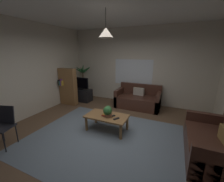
% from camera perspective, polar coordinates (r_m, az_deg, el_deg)
% --- Properties ---
extents(floor, '(5.38, 5.23, 0.02)m').
position_cam_1_polar(floor, '(3.74, -1.97, -17.02)').
color(floor, brown).
rests_on(floor, ground).
extents(rug, '(3.49, 2.88, 0.01)m').
position_cam_1_polar(rug, '(3.58, -3.45, -18.38)').
color(rug, slate).
rests_on(rug, ground).
extents(wall_back, '(5.50, 0.06, 2.90)m').
position_cam_1_polar(wall_back, '(5.68, 9.89, 9.65)').
color(wall_back, beige).
rests_on(wall_back, ground).
extents(wall_left, '(0.06, 5.23, 2.90)m').
position_cam_1_polar(wall_left, '(5.03, -31.42, 6.93)').
color(wall_left, beige).
rests_on(wall_left, ground).
extents(ceiling, '(5.38, 5.23, 0.02)m').
position_cam_1_polar(ceiling, '(3.29, -2.51, 31.51)').
color(ceiling, white).
extents(window_pane, '(1.50, 0.01, 0.99)m').
position_cam_1_polar(window_pane, '(5.71, 8.44, 7.43)').
color(window_pane, white).
extents(couch_under_window, '(1.57, 0.84, 0.82)m').
position_cam_1_polar(couch_under_window, '(5.38, 10.33, -3.52)').
color(couch_under_window, '#47281E').
rests_on(couch_under_window, ground).
extents(couch_right_side, '(0.84, 1.52, 0.82)m').
position_cam_1_polar(couch_right_side, '(3.48, 35.44, -17.39)').
color(couch_right_side, '#47281E').
rests_on(couch_right_side, ground).
extents(coffee_table, '(1.08, 0.60, 0.41)m').
position_cam_1_polar(coffee_table, '(3.75, -2.09, -10.68)').
color(coffee_table, olive).
rests_on(coffee_table, ground).
extents(book_on_table_0, '(0.15, 0.12, 0.03)m').
position_cam_1_polar(book_on_table_0, '(3.70, -2.79, -9.71)').
color(book_on_table_0, '#B22D2D').
rests_on(book_on_table_0, coffee_table).
extents(book_on_table_1, '(0.14, 0.12, 0.02)m').
position_cam_1_polar(book_on_table_1, '(3.69, -2.69, -9.35)').
color(book_on_table_1, gold).
rests_on(book_on_table_1, coffee_table).
extents(remote_on_table_0, '(0.14, 0.15, 0.02)m').
position_cam_1_polar(remote_on_table_0, '(3.67, 0.07, -9.94)').
color(remote_on_table_0, black).
rests_on(remote_on_table_0, coffee_table).
extents(remote_on_table_1, '(0.12, 0.16, 0.02)m').
position_cam_1_polar(remote_on_table_1, '(3.53, 1.74, -10.97)').
color(remote_on_table_1, black).
rests_on(remote_on_table_1, coffee_table).
extents(potted_plant_on_table, '(0.22, 0.23, 0.28)m').
position_cam_1_polar(potted_plant_on_table, '(3.61, -1.68, -7.97)').
color(potted_plant_on_table, brown).
rests_on(potted_plant_on_table, coffee_table).
extents(tv_stand, '(0.90, 0.44, 0.50)m').
position_cam_1_polar(tv_stand, '(6.13, -12.33, -1.50)').
color(tv_stand, black).
rests_on(tv_stand, ground).
extents(tv, '(0.79, 0.16, 0.49)m').
position_cam_1_polar(tv, '(5.99, -12.73, 3.04)').
color(tv, black).
rests_on(tv, tv_stand).
extents(potted_palm_corner, '(0.81, 0.72, 1.51)m').
position_cam_1_polar(potted_palm_corner, '(6.49, -11.39, 3.22)').
color(potted_palm_corner, brown).
rests_on(potted_palm_corner, ground).
extents(bookshelf_corner, '(0.70, 0.31, 1.40)m').
position_cam_1_polar(bookshelf_corner, '(5.73, -17.24, 1.68)').
color(bookshelf_corner, olive).
rests_on(bookshelf_corner, ground).
extents(folding_chair, '(0.50, 0.52, 0.87)m').
position_cam_1_polar(folding_chair, '(3.89, -37.35, -10.43)').
color(folding_chair, black).
rests_on(folding_chair, ground).
extents(pendant_lamp, '(0.33, 0.33, 0.60)m').
position_cam_1_polar(pendant_lamp, '(3.39, -2.46, 22.34)').
color(pendant_lamp, black).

